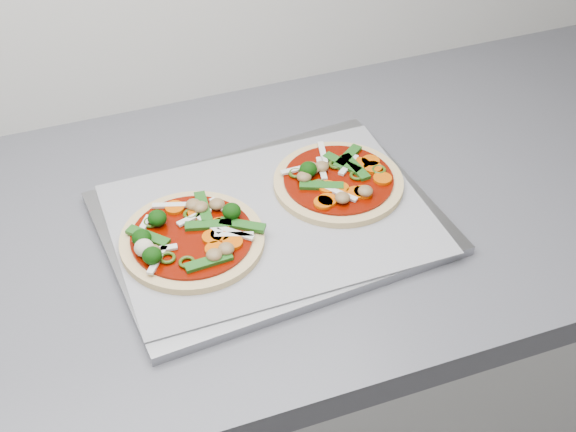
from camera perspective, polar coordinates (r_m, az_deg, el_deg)
name	(u,v)px	position (r m, az deg, el deg)	size (l,w,h in m)	color
base_cabinet	(367,391)	(1.45, 5.67, -12.30)	(3.60, 0.60, 0.86)	beige
countertop	(388,195)	(1.12, 7.16, 1.46)	(3.60, 0.60, 0.04)	#58585E
baking_tray	(271,223)	(1.03, -1.23, -0.49)	(0.42, 0.31, 0.01)	gray
parchment	(271,218)	(1.03, -1.24, -0.17)	(0.40, 0.29, 0.00)	#9C9BA1
pizza_left	(190,237)	(0.99, -6.95, -1.50)	(0.20, 0.20, 0.03)	#ECCF83
pizza_right	(337,181)	(1.07, 3.54, 2.53)	(0.20, 0.20, 0.03)	#ECCF83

